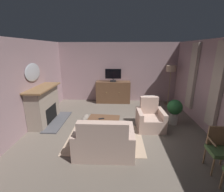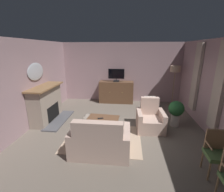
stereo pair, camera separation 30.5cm
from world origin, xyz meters
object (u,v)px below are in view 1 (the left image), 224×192
(sofa_floral, at_px, (104,142))
(cat, at_px, (86,118))
(tv_cabinet, at_px, (113,92))
(wall_mirror_oval, at_px, (33,72))
(potted_plant_on_hearth_side, at_px, (175,109))
(tv_remote, at_px, (101,119))
(coffee_table, at_px, (104,120))
(side_chair_tucked_against_wall, at_px, (219,148))
(armchair_near_window, at_px, (150,119))
(floor_lamp, at_px, (171,72))
(fireplace, at_px, (45,106))
(television, at_px, (113,75))

(sofa_floral, distance_m, cat, 2.04)
(tv_cabinet, bearing_deg, wall_mirror_oval, -138.20)
(sofa_floral, bearing_deg, tv_cabinet, 88.91)
(potted_plant_on_hearth_side, bearing_deg, tv_remote, -165.11)
(coffee_table, height_order, side_chair_tucked_against_wall, side_chair_tucked_against_wall)
(sofa_floral, relative_size, potted_plant_on_hearth_side, 1.65)
(armchair_near_window, bearing_deg, side_chair_tucked_against_wall, -58.77)
(cat, bearing_deg, armchair_near_window, -11.73)
(coffee_table, relative_size, sofa_floral, 0.71)
(tv_cabinet, bearing_deg, side_chair_tucked_against_wall, -61.56)
(sofa_floral, relative_size, floor_lamp, 0.79)
(potted_plant_on_hearth_side, bearing_deg, sofa_floral, -141.98)
(tv_remote, relative_size, cat, 0.23)
(sofa_floral, relative_size, side_chair_tucked_against_wall, 1.53)
(tv_cabinet, height_order, floor_lamp, floor_lamp)
(coffee_table, distance_m, armchair_near_window, 1.49)
(side_chair_tucked_against_wall, relative_size, potted_plant_on_hearth_side, 1.08)
(floor_lamp, bearing_deg, cat, -150.85)
(wall_mirror_oval, bearing_deg, sofa_floral, -34.92)
(fireplace, distance_m, tv_remote, 2.12)
(coffee_table, height_order, tv_remote, tv_remote)
(wall_mirror_oval, bearing_deg, tv_remote, -15.20)
(cat, bearing_deg, tv_cabinet, 66.82)
(armchair_near_window, relative_size, floor_lamp, 0.56)
(tv_remote, bearing_deg, fireplace, -35.63)
(wall_mirror_oval, distance_m, sofa_floral, 3.30)
(coffee_table, distance_m, potted_plant_on_hearth_side, 2.40)
(tv_remote, xyz_separation_m, side_chair_tucked_against_wall, (2.61, -1.47, 0.07))
(floor_lamp, bearing_deg, fireplace, -156.83)
(fireplace, distance_m, coffee_table, 2.17)
(tv_cabinet, xyz_separation_m, cat, (-0.90, -2.11, -0.37))
(tv_cabinet, distance_m, armchair_near_window, 2.87)
(television, relative_size, coffee_table, 0.73)
(wall_mirror_oval, height_order, side_chair_tucked_against_wall, wall_mirror_oval)
(tv_cabinet, distance_m, coffee_table, 2.83)
(floor_lamp, bearing_deg, tv_cabinet, 175.56)
(coffee_table, relative_size, armchair_near_window, 1.00)
(armchair_near_window, bearing_deg, cat, 168.27)
(tv_remote, relative_size, floor_lamp, 0.10)
(coffee_table, bearing_deg, cat, 135.30)
(television, distance_m, potted_plant_on_hearth_side, 3.15)
(fireplace, bearing_deg, television, 44.06)
(television, height_order, tv_remote, television)
(wall_mirror_oval, relative_size, potted_plant_on_hearth_side, 1.08)
(coffee_table, relative_size, cat, 1.35)
(tv_cabinet, bearing_deg, potted_plant_on_hearth_side, -46.30)
(tv_remote, height_order, armchair_near_window, armchair_near_window)
(fireplace, relative_size, wall_mirror_oval, 1.82)
(fireplace, xyz_separation_m, coffee_table, (2.08, -0.57, -0.22))
(tv_remote, relative_size, potted_plant_on_hearth_side, 0.20)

